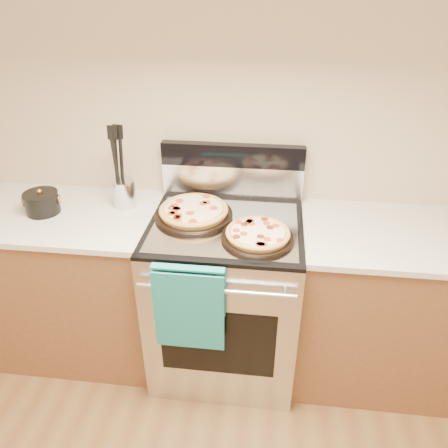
# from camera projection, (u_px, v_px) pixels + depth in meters

# --- Properties ---
(wall_back) EXTENTS (4.00, 0.00, 4.00)m
(wall_back) POSITION_uv_depth(u_px,v_px,m) (234.00, 117.00, 2.24)
(wall_back) COLOR #C9B091
(wall_back) RESTS_ON ground
(range_body) EXTENTS (0.76, 0.68, 0.90)m
(range_body) POSITION_uv_depth(u_px,v_px,m) (226.00, 298.00, 2.39)
(range_body) COLOR #B7B7BC
(range_body) RESTS_ON ground
(oven_window) EXTENTS (0.56, 0.01, 0.40)m
(oven_window) POSITION_uv_depth(u_px,v_px,m) (217.00, 343.00, 2.10)
(oven_window) COLOR black
(oven_window) RESTS_ON range_body
(cooktop) EXTENTS (0.76, 0.68, 0.02)m
(cooktop) POSITION_uv_depth(u_px,v_px,m) (226.00, 226.00, 2.16)
(cooktop) COLOR black
(cooktop) RESTS_ON range_body
(backsplash_lower) EXTENTS (0.76, 0.06, 0.18)m
(backsplash_lower) POSITION_uv_depth(u_px,v_px,m) (232.00, 181.00, 2.37)
(backsplash_lower) COLOR silver
(backsplash_lower) RESTS_ON cooktop
(backsplash_upper) EXTENTS (0.76, 0.06, 0.12)m
(backsplash_upper) POSITION_uv_depth(u_px,v_px,m) (233.00, 155.00, 2.30)
(backsplash_upper) COLOR black
(backsplash_upper) RESTS_ON backsplash_lower
(oven_handle) EXTENTS (0.70, 0.03, 0.03)m
(oven_handle) POSITION_uv_depth(u_px,v_px,m) (216.00, 291.00, 1.89)
(oven_handle) COLOR silver
(oven_handle) RESTS_ON range_body
(dish_towel) EXTENTS (0.32, 0.05, 0.42)m
(dish_towel) POSITION_uv_depth(u_px,v_px,m) (189.00, 306.00, 1.95)
(dish_towel) COLOR teal
(dish_towel) RESTS_ON oven_handle
(foil_sheet) EXTENTS (0.70, 0.55, 0.01)m
(foil_sheet) POSITION_uv_depth(u_px,v_px,m) (225.00, 226.00, 2.13)
(foil_sheet) COLOR gray
(foil_sheet) RESTS_ON cooktop
(cabinet_left) EXTENTS (1.00, 0.62, 0.88)m
(cabinet_left) POSITION_uv_depth(u_px,v_px,m) (75.00, 284.00, 2.51)
(cabinet_left) COLOR brown
(cabinet_left) RESTS_ON ground
(countertop_left) EXTENTS (1.02, 0.64, 0.03)m
(countertop_left) POSITION_uv_depth(u_px,v_px,m) (60.00, 215.00, 2.28)
(countertop_left) COLOR beige
(countertop_left) RESTS_ON cabinet_left
(cabinet_right) EXTENTS (1.00, 0.62, 0.88)m
(cabinet_right) POSITION_uv_depth(u_px,v_px,m) (390.00, 308.00, 2.33)
(cabinet_right) COLOR brown
(cabinet_right) RESTS_ON ground
(countertop_right) EXTENTS (1.02, 0.64, 0.03)m
(countertop_right) POSITION_uv_depth(u_px,v_px,m) (408.00, 236.00, 2.10)
(countertop_right) COLOR beige
(countertop_right) RESTS_ON cabinet_right
(pepperoni_pizza_back) EXTENTS (0.42, 0.42, 0.05)m
(pepperoni_pizza_back) POSITION_uv_depth(u_px,v_px,m) (194.00, 212.00, 2.19)
(pepperoni_pizza_back) COLOR #C0883A
(pepperoni_pizza_back) RESTS_ON foil_sheet
(pepperoni_pizza_front) EXTENTS (0.42, 0.42, 0.04)m
(pepperoni_pizza_front) POSITION_uv_depth(u_px,v_px,m) (258.00, 235.00, 2.01)
(pepperoni_pizza_front) COLOR #C0883A
(pepperoni_pizza_front) RESTS_ON foil_sheet
(utensil_crock) EXTENTS (0.14, 0.14, 0.15)m
(utensil_crock) POSITION_uv_depth(u_px,v_px,m) (124.00, 193.00, 2.30)
(utensil_crock) COLOR silver
(utensil_crock) RESTS_ON countertop_left
(saucepan) EXTENTS (0.21, 0.21, 0.10)m
(saucepan) POSITION_uv_depth(u_px,v_px,m) (42.00, 203.00, 2.25)
(saucepan) COLOR black
(saucepan) RESTS_ON countertop_left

